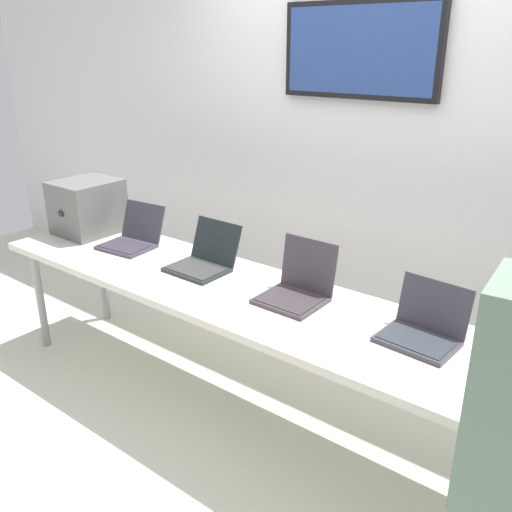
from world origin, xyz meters
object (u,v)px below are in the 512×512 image
object	(u,v)px
laptop_station_1	(204,259)
laptop_station_2	(297,287)
laptop_station_0	(133,237)
laptop_station_3	(423,328)
workbench	(256,304)
equipment_box	(88,207)

from	to	relation	value
laptop_station_1	laptop_station_2	bearing A→B (deg)	-0.44
laptop_station_0	laptop_station_2	world-z (taller)	laptop_station_2
laptop_station_0	laptop_station_3	distance (m)	1.86
laptop_station_0	workbench	bearing A→B (deg)	-5.73
laptop_station_1	laptop_station_2	xyz separation A→B (m)	(0.62, -0.00, 0.01)
workbench	laptop_station_0	world-z (taller)	laptop_station_0
workbench	laptop_station_1	distance (m)	0.47
laptop_station_2	laptop_station_1	bearing A→B (deg)	179.56
laptop_station_1	laptop_station_3	size ratio (longest dim) A/B	1.00
equipment_box	laptop_station_2	bearing A→B (deg)	-0.08
workbench	laptop_station_0	xyz separation A→B (m)	(-1.04, 0.10, 0.10)
laptop_station_2	laptop_station_3	world-z (taller)	laptop_station_2
workbench	laptop_station_3	size ratio (longest dim) A/B	10.32
equipment_box	laptop_station_1	xyz separation A→B (m)	(1.03, 0.00, -0.12)
laptop_station_1	laptop_station_3	bearing A→B (deg)	-0.43
equipment_box	laptop_station_2	world-z (taller)	equipment_box
workbench	laptop_station_3	distance (m)	0.83
laptop_station_0	laptop_station_1	world-z (taller)	laptop_station_1
laptop_station_2	equipment_box	bearing A→B (deg)	179.92
laptop_station_3	workbench	bearing A→B (deg)	-173.26
equipment_box	laptop_station_3	distance (m)	2.29
equipment_box	laptop_station_0	xyz separation A→B (m)	(0.43, 0.00, -0.12)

